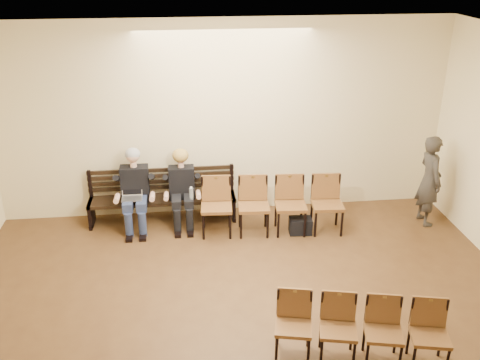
{
  "coord_description": "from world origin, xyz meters",
  "views": [
    {
      "loc": [
        -0.77,
        -4.02,
        4.56
      ],
      "look_at": [
        0.17,
        4.05,
        0.99
      ],
      "focal_mm": 40.0,
      "sensor_mm": 36.0,
      "label": 1
    }
  ],
  "objects_px": {
    "chair_row_front": "(272,206)",
    "chair_row_back": "(361,332)",
    "water_bottle": "(192,200)",
    "passerby": "(430,174)",
    "laptop": "(132,200)",
    "seated_man": "(135,188)",
    "bench": "(163,209)",
    "bag": "(300,226)",
    "seated_woman": "(182,190)"
  },
  "relations": [
    {
      "from": "seated_man",
      "to": "water_bottle",
      "type": "xyz_separation_m",
      "value": [
        0.96,
        -0.27,
        -0.15
      ]
    },
    {
      "from": "bag",
      "to": "seated_woman",
      "type": "bearing_deg",
      "value": 162.73
    },
    {
      "from": "seated_man",
      "to": "chair_row_back",
      "type": "xyz_separation_m",
      "value": [
        2.82,
        -3.74,
        -0.3
      ]
    },
    {
      "from": "seated_man",
      "to": "chair_row_front",
      "type": "relative_size",
      "value": 0.59
    },
    {
      "from": "passerby",
      "to": "bench",
      "type": "bearing_deg",
      "value": 80.0
    },
    {
      "from": "seated_man",
      "to": "chair_row_back",
      "type": "bearing_deg",
      "value": -52.96
    },
    {
      "from": "bag",
      "to": "seated_man",
      "type": "bearing_deg",
      "value": 167.53
    },
    {
      "from": "laptop",
      "to": "passerby",
      "type": "relative_size",
      "value": 0.19
    },
    {
      "from": "seated_man",
      "to": "chair_row_front",
      "type": "bearing_deg",
      "value": -12.86
    },
    {
      "from": "seated_woman",
      "to": "chair_row_back",
      "type": "height_order",
      "value": "seated_woman"
    },
    {
      "from": "laptop",
      "to": "passerby",
      "type": "xyz_separation_m",
      "value": [
        5.15,
        -0.3,
        0.36
      ]
    },
    {
      "from": "chair_row_front",
      "to": "seated_woman",
      "type": "bearing_deg",
      "value": 164.72
    },
    {
      "from": "water_bottle",
      "to": "chair_row_front",
      "type": "xyz_separation_m",
      "value": [
        1.36,
        -0.26,
        -0.07
      ]
    },
    {
      "from": "seated_man",
      "to": "passerby",
      "type": "relative_size",
      "value": 0.76
    },
    {
      "from": "water_bottle",
      "to": "bag",
      "type": "relative_size",
      "value": 0.6
    },
    {
      "from": "bench",
      "to": "chair_row_back",
      "type": "xyz_separation_m",
      "value": [
        2.36,
        -3.86,
        0.19
      ]
    },
    {
      "from": "bench",
      "to": "seated_woman",
      "type": "bearing_deg",
      "value": -18.68
    },
    {
      "from": "bench",
      "to": "seated_man",
      "type": "height_order",
      "value": "seated_man"
    },
    {
      "from": "water_bottle",
      "to": "chair_row_front",
      "type": "distance_m",
      "value": 1.38
    },
    {
      "from": "bench",
      "to": "chair_row_front",
      "type": "distance_m",
      "value": 1.99
    },
    {
      "from": "water_bottle",
      "to": "chair_row_front",
      "type": "relative_size",
      "value": 0.1
    },
    {
      "from": "chair_row_front",
      "to": "chair_row_back",
      "type": "bearing_deg",
      "value": -77.13
    },
    {
      "from": "bench",
      "to": "chair_row_front",
      "type": "relative_size",
      "value": 1.08
    },
    {
      "from": "seated_man",
      "to": "bench",
      "type": "bearing_deg",
      "value": 14.79
    },
    {
      "from": "bag",
      "to": "chair_row_back",
      "type": "height_order",
      "value": "chair_row_back"
    },
    {
      "from": "water_bottle",
      "to": "chair_row_front",
      "type": "height_order",
      "value": "chair_row_front"
    },
    {
      "from": "laptop",
      "to": "chair_row_back",
      "type": "xyz_separation_m",
      "value": [
        2.87,
        -3.56,
        -0.16
      ]
    },
    {
      "from": "bench",
      "to": "seated_woman",
      "type": "distance_m",
      "value": 0.56
    },
    {
      "from": "seated_woman",
      "to": "chair_row_front",
      "type": "relative_size",
      "value": 0.53
    },
    {
      "from": "water_bottle",
      "to": "passerby",
      "type": "xyz_separation_m",
      "value": [
        4.14,
        -0.21,
        0.37
      ]
    },
    {
      "from": "laptop",
      "to": "chair_row_front",
      "type": "height_order",
      "value": "chair_row_front"
    },
    {
      "from": "bench",
      "to": "chair_row_back",
      "type": "height_order",
      "value": "chair_row_back"
    },
    {
      "from": "bench",
      "to": "water_bottle",
      "type": "relative_size",
      "value": 11.32
    },
    {
      "from": "bench",
      "to": "water_bottle",
      "type": "distance_m",
      "value": 0.73
    },
    {
      "from": "chair_row_back",
      "to": "seated_man",
      "type": "bearing_deg",
      "value": 139.98
    },
    {
      "from": "seated_woman",
      "to": "chair_row_back",
      "type": "xyz_separation_m",
      "value": [
        2.01,
        -3.74,
        -0.23
      ]
    },
    {
      "from": "water_bottle",
      "to": "chair_row_back",
      "type": "distance_m",
      "value": 3.93
    },
    {
      "from": "water_bottle",
      "to": "chair_row_back",
      "type": "bearing_deg",
      "value": -61.83
    },
    {
      "from": "bench",
      "to": "passerby",
      "type": "distance_m",
      "value": 4.74
    },
    {
      "from": "bag",
      "to": "passerby",
      "type": "xyz_separation_m",
      "value": [
        2.3,
        0.14,
        0.8
      ]
    },
    {
      "from": "bench",
      "to": "chair_row_back",
      "type": "relative_size",
      "value": 1.3
    },
    {
      "from": "passerby",
      "to": "seated_man",
      "type": "bearing_deg",
      "value": 81.98
    },
    {
      "from": "passerby",
      "to": "chair_row_front",
      "type": "bearing_deg",
      "value": 88.38
    },
    {
      "from": "laptop",
      "to": "bag",
      "type": "bearing_deg",
      "value": -14.46
    },
    {
      "from": "passerby",
      "to": "chair_row_front",
      "type": "relative_size",
      "value": 0.78
    },
    {
      "from": "seated_man",
      "to": "water_bottle",
      "type": "bearing_deg",
      "value": -15.68
    },
    {
      "from": "bag",
      "to": "chair_row_back",
      "type": "xyz_separation_m",
      "value": [
        0.01,
        -3.11,
        0.27
      ]
    },
    {
      "from": "bench",
      "to": "seated_man",
      "type": "distance_m",
      "value": 0.68
    },
    {
      "from": "passerby",
      "to": "laptop",
      "type": "bearing_deg",
      "value": 83.97
    },
    {
      "from": "laptop",
      "to": "chair_row_front",
      "type": "xyz_separation_m",
      "value": [
        2.37,
        -0.35,
        -0.08
      ]
    }
  ]
}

